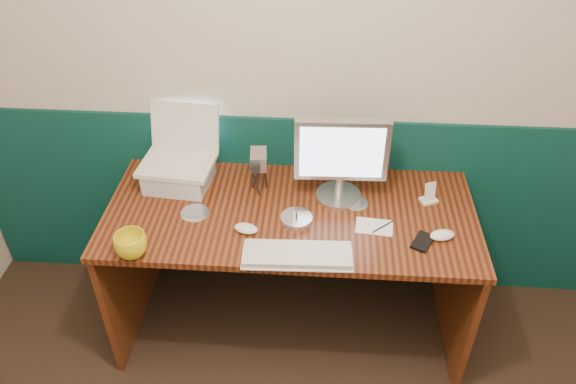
# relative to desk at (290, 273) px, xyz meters

# --- Properties ---
(back_wall) EXTENTS (3.50, 0.04, 2.50)m
(back_wall) POSITION_rel_desk_xyz_m (0.11, 0.37, 0.88)
(back_wall) COLOR beige
(back_wall) RESTS_ON ground
(wainscot) EXTENTS (3.48, 0.02, 1.00)m
(wainscot) POSITION_rel_desk_xyz_m (0.11, 0.36, 0.12)
(wainscot) COLOR #07332A
(wainscot) RESTS_ON ground
(desk) EXTENTS (1.60, 0.70, 0.75)m
(desk) POSITION_rel_desk_xyz_m (0.00, 0.00, 0.00)
(desk) COLOR #3A130A
(desk) RESTS_ON ground
(laptop_riser) EXTENTS (0.30, 0.26, 0.10)m
(laptop_riser) POSITION_rel_desk_xyz_m (-0.52, 0.17, 0.42)
(laptop_riser) COLOR silver
(laptop_riser) RESTS_ON desk
(laptop) EXTENTS (0.34, 0.27, 0.27)m
(laptop) POSITION_rel_desk_xyz_m (-0.52, 0.17, 0.60)
(laptop) COLOR silver
(laptop) RESTS_ON laptop_riser
(monitor) EXTENTS (0.40, 0.13, 0.39)m
(monitor) POSITION_rel_desk_xyz_m (0.21, 0.12, 0.57)
(monitor) COLOR #BBBBC0
(monitor) RESTS_ON desk
(keyboard) EXTENTS (0.43, 0.16, 0.02)m
(keyboard) POSITION_rel_desk_xyz_m (0.05, -0.28, 0.39)
(keyboard) COLOR silver
(keyboard) RESTS_ON desk
(mouse_right) EXTENTS (0.12, 0.09, 0.03)m
(mouse_right) POSITION_rel_desk_xyz_m (0.63, -0.13, 0.39)
(mouse_right) COLOR white
(mouse_right) RESTS_ON desk
(mouse_left) EXTENTS (0.11, 0.08, 0.03)m
(mouse_left) POSITION_rel_desk_xyz_m (-0.17, -0.14, 0.39)
(mouse_left) COLOR silver
(mouse_left) RESTS_ON desk
(mug) EXTENTS (0.17, 0.17, 0.10)m
(mug) POSITION_rel_desk_xyz_m (-0.60, -0.31, 0.43)
(mug) COLOR yellow
(mug) RESTS_ON desk
(camcorder) EXTENTS (0.11, 0.15, 0.22)m
(camcorder) POSITION_rel_desk_xyz_m (-0.15, 0.14, 0.48)
(camcorder) COLOR #A3A2A7
(camcorder) RESTS_ON desk
(cd_spindle) EXTENTS (0.13, 0.13, 0.03)m
(cd_spindle) POSITION_rel_desk_xyz_m (0.03, -0.07, 0.39)
(cd_spindle) COLOR silver
(cd_spindle) RESTS_ON desk
(cd_loose_a) EXTENTS (0.13, 0.13, 0.00)m
(cd_loose_a) POSITION_rel_desk_xyz_m (-0.41, -0.04, 0.38)
(cd_loose_a) COLOR silver
(cd_loose_a) RESTS_ON desk
(cd_loose_b) EXTENTS (0.11, 0.11, 0.00)m
(cd_loose_b) POSITION_rel_desk_xyz_m (0.28, 0.08, 0.38)
(cd_loose_b) COLOR silver
(cd_loose_b) RESTS_ON desk
(pen) EXTENTS (0.10, 0.09, 0.01)m
(pen) POSITION_rel_desk_xyz_m (0.39, -0.08, 0.38)
(pen) COLOR black
(pen) RESTS_ON desk
(papers) EXTENTS (0.16, 0.12, 0.00)m
(papers) POSITION_rel_desk_xyz_m (0.36, -0.08, 0.38)
(papers) COLOR white
(papers) RESTS_ON desk
(dock) EXTENTS (0.09, 0.08, 0.01)m
(dock) POSITION_rel_desk_xyz_m (0.60, 0.11, 0.38)
(dock) COLOR white
(dock) RESTS_ON desk
(music_player) EXTENTS (0.05, 0.04, 0.08)m
(music_player) POSITION_rel_desk_xyz_m (0.60, 0.11, 0.43)
(music_player) COLOR white
(music_player) RESTS_ON dock
(pda) EXTENTS (0.11, 0.13, 0.01)m
(pda) POSITION_rel_desk_xyz_m (0.54, -0.16, 0.38)
(pda) COLOR black
(pda) RESTS_ON desk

